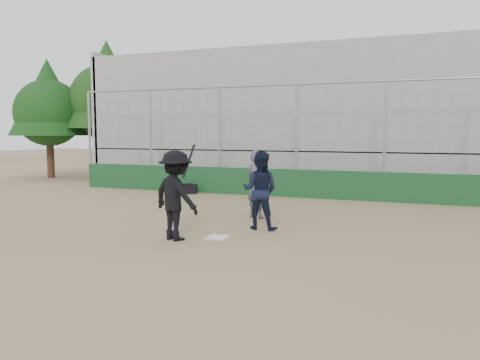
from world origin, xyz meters
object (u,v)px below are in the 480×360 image
(catcher_crouched, at_px, (260,203))
(equipment_bag, at_px, (186,189))
(umpire, at_px, (256,187))
(batter_at_plate, at_px, (176,195))

(catcher_crouched, bearing_deg, equipment_bag, 132.14)
(umpire, bearing_deg, equipment_bag, -19.66)
(batter_at_plate, relative_size, catcher_crouched, 1.65)
(catcher_crouched, distance_m, umpire, 1.54)
(catcher_crouched, relative_size, equipment_bag, 1.41)
(equipment_bag, bearing_deg, umpire, -42.56)
(batter_at_plate, height_order, catcher_crouched, batter_at_plate)
(batter_at_plate, bearing_deg, catcher_crouched, 51.31)
(batter_at_plate, bearing_deg, equipment_bag, 116.06)
(umpire, bearing_deg, batter_at_plate, 98.99)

